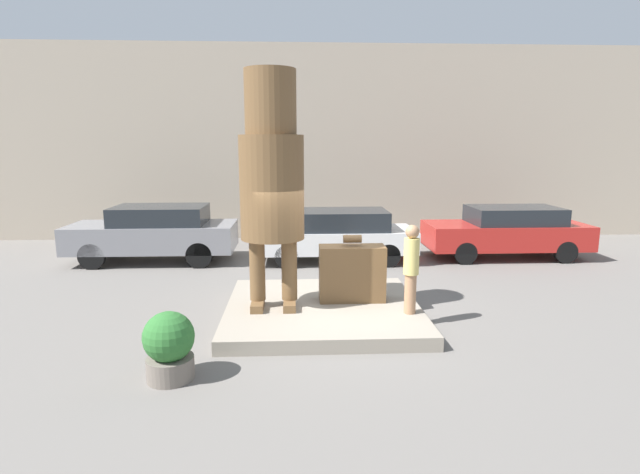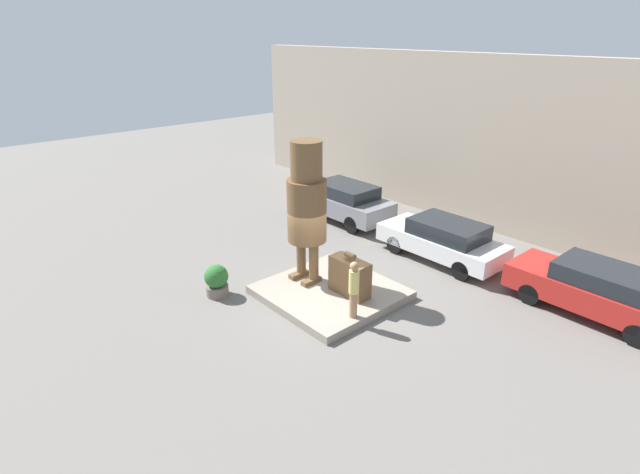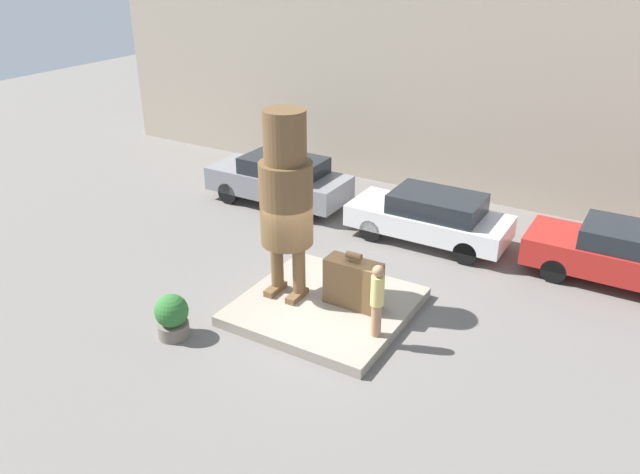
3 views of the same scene
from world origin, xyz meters
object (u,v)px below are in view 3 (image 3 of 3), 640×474
Objects in this scene: statue_figure at (286,192)px; tourist at (377,298)px; planter_pot at (172,316)px; parked_car_grey at (280,179)px; giant_suitcase at (353,283)px; parked_car_white at (431,216)px; parked_car_red at (627,255)px.

statue_figure reaches higher than tourist.
tourist is 4.39m from planter_pot.
parked_car_grey is at bearing 125.74° from statue_figure.
parked_car_grey is at bearing 137.80° from giant_suitcase.
planter_pot is at bearing 67.35° from parked_car_white.
tourist is 0.36× the size of parked_car_grey.
tourist is 8.17m from parked_car_grey.
planter_pot is (-2.91, -2.76, -0.30)m from giant_suitcase.
tourist is 5.36m from parked_car_white.
statue_figure is at bearing 71.16° from parked_car_white.
parked_car_grey reaches higher than giant_suitcase.
tourist is 0.37× the size of parked_car_white.
tourist is at bearing -11.23° from statue_figure.
giant_suitcase is 0.29× the size of parked_car_grey.
parked_car_white is (1.63, 4.78, -2.02)m from statue_figure.
statue_figure is 3.30× the size of giant_suitcase.
tourist reaches higher than giant_suitcase.
parked_car_red is at bearing -177.77° from parked_car_white.
parked_car_white is 7.82m from planter_pot.
giant_suitcase reaches higher than planter_pot.
parked_car_white is at bearing 88.76° from giant_suitcase.
parked_car_grey is (-3.56, 4.95, -1.95)m from statue_figure.
statue_figure is at bearing 36.77° from parked_car_red.
parked_car_red is 4.64× the size of planter_pot.
planter_pot is at bearing -153.61° from tourist.
giant_suitcase is 1.32× the size of planter_pot.
tourist is (0.98, -0.83, 0.34)m from giant_suitcase.
planter_pot is (2.18, -7.38, -0.35)m from parked_car_grey.
giant_suitcase is 6.92m from parked_car_red.
statue_figure is at bearing 60.46° from planter_pot.
parked_car_red reaches higher than parked_car_white.
parked_car_red is at bearing -179.86° from parked_car_grey.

